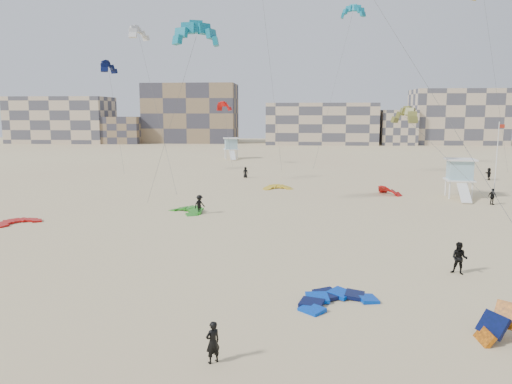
{
  "coord_description": "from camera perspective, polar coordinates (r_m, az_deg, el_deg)",
  "views": [
    {
      "loc": [
        2.86,
        -20.81,
        9.2
      ],
      "look_at": [
        0.68,
        6.0,
        4.92
      ],
      "focal_mm": 35.0,
      "sensor_mm": 36.0,
      "label": 1
    }
  ],
  "objects": [
    {
      "name": "ground",
      "position": [
        22.93,
        -3.01,
        -14.63
      ],
      "size": [
        320.0,
        320.0,
        0.0
      ],
      "primitive_type": "plane",
      "color": "beige",
      "rests_on": "ground"
    },
    {
      "name": "kite_ground_blue",
      "position": [
        25.3,
        9.12,
        -12.41
      ],
      "size": [
        5.21,
        5.28,
        0.95
      ],
      "primitive_type": null,
      "rotation": [
        0.09,
        0.0,
        0.52
      ],
      "color": "#0039E6",
      "rests_on": "ground"
    },
    {
      "name": "kite_ground_red",
      "position": [
        46.56,
        -25.53,
        -3.25
      ],
      "size": [
        4.75,
        4.74,
        0.6
      ],
      "primitive_type": null,
      "rotation": [
        0.05,
        0.0,
        0.83
      ],
      "color": "red",
      "rests_on": "ground"
    },
    {
      "name": "kite_ground_green",
      "position": [
        47.18,
        -7.89,
        -2.29
      ],
      "size": [
        5.31,
        5.3,
        1.5
      ],
      "primitive_type": null,
      "rotation": [
        0.19,
        0.0,
        -0.82
      ],
      "color": "#308D24",
      "rests_on": "ground"
    },
    {
      "name": "kite_ground_red_far",
      "position": [
        58.73,
        14.93,
        -0.28
      ],
      "size": [
        4.17,
        4.1,
        2.86
      ],
      "primitive_type": null,
      "rotation": [
        0.62,
        0.0,
        2.07
      ],
      "color": "red",
      "rests_on": "ground"
    },
    {
      "name": "kite_ground_yellow",
      "position": [
        60.99,
        2.51,
        0.36
      ],
      "size": [
        4.11,
        4.26,
        1.48
      ],
      "primitive_type": null,
      "rotation": [
        0.21,
        0.0,
        0.24
      ],
      "color": "orange",
      "rests_on": "ground"
    },
    {
      "name": "kitesurfer_main",
      "position": [
        19.33,
        -4.96,
        -16.72
      ],
      "size": [
        0.7,
        0.68,
        1.62
      ],
      "primitive_type": "imported",
      "rotation": [
        0.0,
        0.0,
        3.86
      ],
      "color": "black",
      "rests_on": "ground"
    },
    {
      "name": "kitesurfer_b",
      "position": [
        31.15,
        22.22,
        -7.03
      ],
      "size": [
        1.14,
        1.07,
        1.88
      ],
      "primitive_type": "imported",
      "rotation": [
        0.0,
        0.0,
        -0.51
      ],
      "color": "black",
      "rests_on": "ground"
    },
    {
      "name": "kitesurfer_c",
      "position": [
        46.04,
        -6.47,
        -1.42
      ],
      "size": [
        1.23,
        1.3,
        1.77
      ],
      "primitive_type": "imported",
      "rotation": [
        0.0,
        0.0,
        0.89
      ],
      "color": "black",
      "rests_on": "ground"
    },
    {
      "name": "kitesurfer_d",
      "position": [
        55.69,
        25.41,
        -0.48
      ],
      "size": [
        0.83,
        1.05,
        1.66
      ],
      "primitive_type": "imported",
      "rotation": [
        0.0,
        0.0,
        2.07
      ],
      "color": "black",
      "rests_on": "ground"
    },
    {
      "name": "kitesurfer_e",
      "position": [
        71.34,
        -1.21,
        2.26
      ],
      "size": [
        0.85,
        0.66,
        1.56
      ],
      "primitive_type": "imported",
      "rotation": [
        0.0,
        0.0,
        0.23
      ],
      "color": "black",
      "rests_on": "ground"
    },
    {
      "name": "kitesurfer_f",
      "position": [
        76.12,
        25.07,
        1.89
      ],
      "size": [
        0.61,
        1.6,
        1.69
      ],
      "primitive_type": "imported",
      "rotation": [
        0.0,
        0.0,
        -1.5
      ],
      "color": "black",
      "rests_on": "ground"
    },
    {
      "name": "kite_fly_teal_a",
      "position": [
        47.19,
        -6.83,
        17.29
      ],
      "size": [
        7.18,
        5.13,
        16.43
      ],
      "rotation": [
        0.0,
        0.0,
        0.36
      ],
      "color": "#117CAE",
      "rests_on": "ground"
    },
    {
      "name": "kite_fly_grey",
      "position": [
        63.71,
        -13.28,
        17.16
      ],
      "size": [
        8.86,
        13.05,
        18.74
      ],
      "rotation": [
        0.0,
        0.0,
        1.28
      ],
      "color": "silver",
      "rests_on": "ground"
    },
    {
      "name": "kite_fly_olive",
      "position": [
        54.86,
        16.64,
        8.26
      ],
      "size": [
        9.28,
        7.66,
        9.1
      ],
      "rotation": [
        0.0,
        0.0,
        -1.07
      ],
      "color": "brown",
      "rests_on": "ground"
    },
    {
      "name": "kite_fly_navy",
      "position": [
        77.92,
        -16.5,
        13.44
      ],
      "size": [
        6.24,
        9.22,
        15.99
      ],
      "rotation": [
        0.0,
        0.0,
        1.45
      ],
      "color": "#060C45",
      "rests_on": "ground"
    },
    {
      "name": "kite_fly_teal_b",
      "position": [
        83.93,
        11.0,
        19.5
      ],
      "size": [
        8.4,
        11.01,
        25.03
      ],
      "rotation": [
        0.0,
        0.0,
        -0.38
      ],
      "color": "#117CAE",
      "rests_on": "ground"
    },
    {
      "name": "kite_fly_red",
      "position": [
        87.91,
        -3.69,
        9.67
      ],
      "size": [
        5.01,
        13.24,
        10.47
      ],
      "rotation": [
        0.0,
        0.0,
        2.47
      ],
      "color": "red",
      "rests_on": "ground"
    },
    {
      "name": "lifeguard_tower_near",
      "position": [
        58.86,
        22.22,
        1.45
      ],
      "size": [
        3.3,
        5.98,
        4.27
      ],
      "rotation": [
        0.0,
        0.0,
        -0.1
      ],
      "color": "white",
      "rests_on": "ground"
    },
    {
      "name": "lifeguard_tower_far",
      "position": [
        101.13,
        -2.87,
        5.0
      ],
      "size": [
        3.6,
        6.12,
        4.22
      ],
      "rotation": [
        0.0,
        0.0,
        0.24
      ],
      "color": "white",
      "rests_on": "ground"
    },
    {
      "name": "flagpole",
      "position": [
        63.09,
        25.83,
        3.7
      ],
      "size": [
        0.67,
        0.1,
        8.23
      ],
      "color": "white",
      "rests_on": "ground"
    },
    {
      "name": "condo_west_a",
      "position": [
        167.5,
        -21.34,
        7.68
      ],
      "size": [
        30.0,
        15.0,
        14.0
      ],
      "primitive_type": "cube",
      "color": "#C2AC8E",
      "rests_on": "ground"
    },
    {
      "name": "condo_west_b",
      "position": [
        158.26,
        -7.43,
        8.9
      ],
      "size": [
        28.0,
        14.0,
        18.0
      ],
      "primitive_type": "cube",
      "color": "#81694E",
      "rests_on": "ground"
    },
    {
      "name": "condo_mid",
      "position": [
        151.01,
        7.42,
        7.75
      ],
      "size": [
        32.0,
        16.0,
        12.0
      ],
      "primitive_type": "cube",
      "color": "#C2AC8E",
      "rests_on": "ground"
    },
    {
      "name": "condo_east",
      "position": [
        159.92,
        22.01,
        7.96
      ],
      "size": [
        26.0,
        14.0,
        16.0
      ],
      "primitive_type": "cube",
      "color": "#C2AC8E",
      "rests_on": "ground"
    },
    {
      "name": "condo_fill_left",
      "position": [
        158.0,
        -15.01,
        6.85
      ],
      "size": [
        12.0,
        10.0,
        8.0
      ],
      "primitive_type": "cube",
      "color": "#81694E",
      "rests_on": "ground"
    },
    {
      "name": "condo_fill_right",
      "position": [
        151.69,
        15.84,
        7.12
      ],
      "size": [
        10.0,
        10.0,
        10.0
      ],
      "primitive_type": "cube",
      "color": "#C2AC8E",
      "rests_on": "ground"
    }
  ]
}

